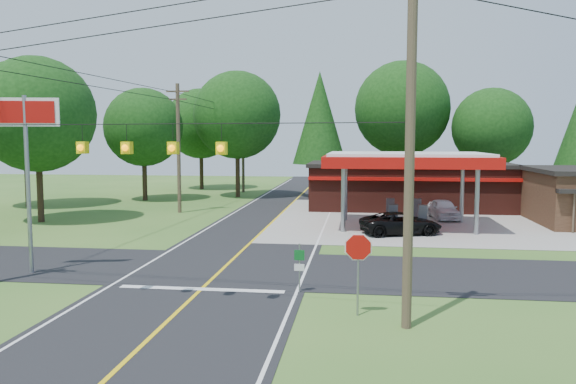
# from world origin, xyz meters

# --- Properties ---
(ground) EXTENTS (120.00, 120.00, 0.00)m
(ground) POSITION_xyz_m (0.00, 0.00, 0.00)
(ground) COLOR #315F21
(ground) RESTS_ON ground
(main_highway) EXTENTS (8.00, 120.00, 0.02)m
(main_highway) POSITION_xyz_m (0.00, 0.00, 0.01)
(main_highway) COLOR black
(main_highway) RESTS_ON ground
(cross_road) EXTENTS (70.00, 7.00, 0.02)m
(cross_road) POSITION_xyz_m (0.00, 0.00, 0.01)
(cross_road) COLOR black
(cross_road) RESTS_ON ground
(lane_center_yellow) EXTENTS (0.15, 110.00, 0.00)m
(lane_center_yellow) POSITION_xyz_m (0.00, 0.00, 0.03)
(lane_center_yellow) COLOR yellow
(lane_center_yellow) RESTS_ON main_highway
(gas_canopy) EXTENTS (10.60, 7.40, 4.88)m
(gas_canopy) POSITION_xyz_m (9.00, 13.00, 4.27)
(gas_canopy) COLOR gray
(gas_canopy) RESTS_ON ground
(convenience_store) EXTENTS (16.40, 7.55, 3.80)m
(convenience_store) POSITION_xyz_m (10.00, 22.98, 1.92)
(convenience_store) COLOR #4C1C15
(convenience_store) RESTS_ON ground
(utility_pole_near_right) EXTENTS (1.80, 0.30, 11.50)m
(utility_pole_near_right) POSITION_xyz_m (7.50, -7.00, 5.96)
(utility_pole_near_right) COLOR #473828
(utility_pole_near_right) RESTS_ON ground
(utility_pole_far_left) EXTENTS (1.80, 0.30, 10.00)m
(utility_pole_far_left) POSITION_xyz_m (-8.00, 18.00, 5.20)
(utility_pole_far_left) COLOR #473828
(utility_pole_far_left) RESTS_ON ground
(utility_pole_north) EXTENTS (0.30, 0.30, 9.50)m
(utility_pole_north) POSITION_xyz_m (-6.50, 35.00, 4.75)
(utility_pole_north) COLOR #473828
(utility_pole_north) RESTS_ON ground
(overhead_beacons) EXTENTS (17.04, 2.04, 1.03)m
(overhead_beacons) POSITION_xyz_m (-1.00, -6.00, 6.21)
(overhead_beacons) COLOR black
(overhead_beacons) RESTS_ON ground
(treeline_backdrop) EXTENTS (70.27, 51.59, 13.30)m
(treeline_backdrop) POSITION_xyz_m (0.82, 24.01, 7.49)
(treeline_backdrop) COLOR #332316
(treeline_backdrop) RESTS_ON ground
(suv_car) EXTENTS (6.08, 6.08, 1.35)m
(suv_car) POSITION_xyz_m (8.50, 10.00, 0.68)
(suv_car) COLOR black
(suv_car) RESTS_ON ground
(sedan_car) EXTENTS (4.61, 4.61, 1.42)m
(sedan_car) POSITION_xyz_m (12.00, 17.00, 0.71)
(sedan_car) COLOR white
(sedan_car) RESTS_ON ground
(big_stop_sign) EXTENTS (2.78, 0.67, 7.62)m
(big_stop_sign) POSITION_xyz_m (-8.00, -2.01, 5.75)
(big_stop_sign) COLOR gray
(big_stop_sign) RESTS_ON ground
(octagonal_stop_sign) EXTENTS (0.95, 0.10, 2.77)m
(octagonal_stop_sign) POSITION_xyz_m (6.00, -6.01, 2.08)
(octagonal_stop_sign) COLOR gray
(octagonal_stop_sign) RESTS_ON ground
(route_sign_post) EXTENTS (0.39, 0.09, 1.88)m
(route_sign_post) POSITION_xyz_m (3.80, -3.52, 1.11)
(route_sign_post) COLOR gray
(route_sign_post) RESTS_ON ground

